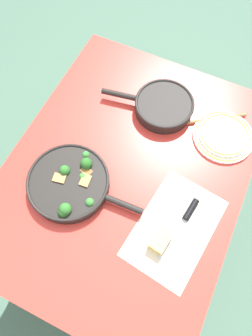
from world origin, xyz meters
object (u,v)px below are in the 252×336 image
skillet_eggs (163,106)px  wooden_spoon (193,122)px  skillet_broccoli (70,183)px  dinner_plate_stack (224,136)px  grater_knife (185,220)px  cheese_block (160,240)px

skillet_eggs → wooden_spoon: 0.14m
skillet_broccoli → dinner_plate_stack: skillet_broccoli is taller
wooden_spoon → skillet_broccoli: bearing=20.2°
skillet_broccoli → wooden_spoon: 0.55m
wooden_spoon → dinner_plate_stack: bearing=140.4°
wooden_spoon → grater_knife: size_ratio=1.25×
skillet_eggs → grater_knife: skillet_eggs is taller
skillet_broccoli → grater_knife: skillet_broccoli is taller
skillet_eggs → cheese_block: bearing=101.7°
wooden_spoon → dinner_plate_stack: 0.13m
dinner_plate_stack → skillet_eggs: bearing=86.1°
skillet_eggs → grater_knife: size_ratio=1.54×
skillet_broccoli → dinner_plate_stack: 0.63m
skillet_eggs → wooden_spoon: skillet_eggs is taller
wooden_spoon → cheese_block: cheese_block is taller
skillet_eggs → cheese_block: (-0.51, -0.20, -0.01)m
skillet_eggs → cheese_block: 0.54m
cheese_block → skillet_broccoli: bearing=82.4°
skillet_broccoli → wooden_spoon: bearing=52.3°
wooden_spoon → grater_knife: grater_knife is taller
skillet_eggs → grater_knife: 0.47m
wooden_spoon → cheese_block: 0.50m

